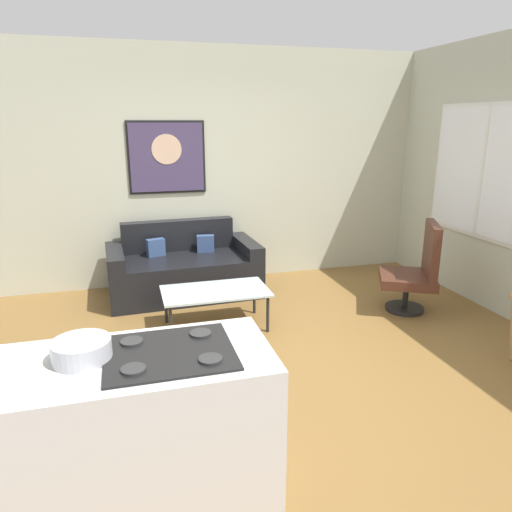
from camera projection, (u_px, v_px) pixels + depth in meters
ground at (275, 370)px, 3.89m from camera, size 6.40×6.40×0.04m
back_wall at (215, 168)px, 5.75m from camera, size 6.40×0.05×2.80m
couch at (184, 270)px, 5.49m from camera, size 1.72×0.94×0.81m
coffee_table at (215, 293)px, 4.56m from camera, size 1.02×0.57×0.38m
armchair at (416, 271)px, 4.93m from camera, size 0.75×0.76×0.96m
kitchen_counter at (118, 443)px, 2.29m from camera, size 1.51×0.63×0.92m
mixing_bowl at (82, 351)px, 2.16m from camera, size 0.27×0.27×0.10m
wall_painting at (167, 157)px, 5.52m from camera, size 0.90×0.03×0.83m
window at (483, 172)px, 5.00m from camera, size 0.03×1.57×1.41m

